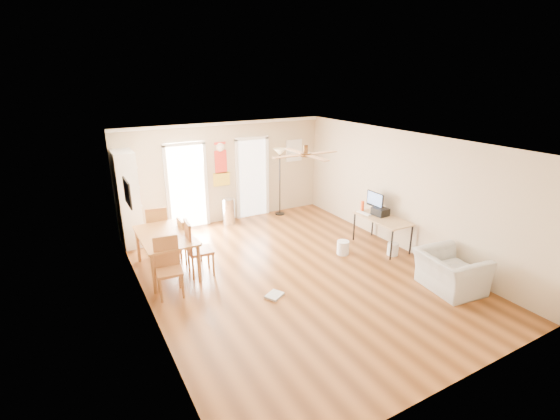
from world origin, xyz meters
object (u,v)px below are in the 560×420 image
dining_table (167,253)px  computer_desk (381,232)px  bookshelf (127,198)px  dining_chair_near (169,268)px  torchiere_lamp (280,182)px  wastebasket_a (343,248)px  dining_chair_right_b (200,248)px  printer (380,212)px  dining_chair_right_a (190,240)px  trash_can (229,211)px  wastebasket_b (393,249)px  dining_chair_far (157,229)px  armchair (450,272)px

dining_table → computer_desk: size_ratio=1.22×
bookshelf → dining_chair_near: size_ratio=2.06×
torchiere_lamp → wastebasket_a: bearing=-91.3°
dining_table → dining_chair_near: size_ratio=1.50×
dining_chair_right_b → torchiere_lamp: 3.83m
dining_table → computer_desk: bearing=-14.5°
torchiere_lamp → computer_desk: 3.23m
dining_chair_right_b → printer: dining_chair_right_b is taller
dining_chair_right_a → trash_can: size_ratio=1.35×
computer_desk → wastebasket_a: bearing=173.9°
bookshelf → computer_desk: bearing=-35.5°
dining_table → dining_chair_right_a: (0.55, 0.25, 0.07)m
dining_chair_right_b → printer: (4.05, -0.59, 0.23)m
dining_table → wastebasket_b: (4.45, -1.63, -0.26)m
trash_can → printer: 3.85m
dining_chair_right_b → wastebasket_a: 3.08m
wastebasket_b → dining_chair_far: bearing=148.8°
wastebasket_b → armchair: armchair is taller
dining_chair_right_b → torchiere_lamp: torchiere_lamp is taller
computer_desk → wastebasket_b: (-0.07, -0.46, -0.21)m
dining_chair_right_b → armchair: bearing=-121.6°
dining_chair_right_b → printer: bearing=-93.3°
dining_chair_right_a → trash_can: 2.21m
printer → dining_chair_right_b: bearing=168.9°
dining_table → printer: 4.72m
dining_table → dining_chair_right_b: size_ratio=1.43×
bookshelf → computer_desk: bookshelf is taller
bookshelf → dining_chair_right_a: bookshelf is taller
bookshelf → dining_chair_far: (0.43, -0.84, -0.55)m
dining_chair_right_b → dining_chair_far: 1.52m
dining_chair_near → computer_desk: 4.72m
bookshelf → wastebasket_a: bearing=-40.6°
dining_chair_right_a → wastebasket_a: dining_chair_right_a is taller
dining_chair_right_a → wastebasket_a: bearing=-115.2°
bookshelf → torchiere_lamp: bearing=-3.5°
dining_table → bookshelf: bearing=101.0°
dining_chair_right_b → computer_desk: bearing=-95.9°
printer → trash_can: bearing=128.9°
torchiere_lamp → dining_chair_right_b: bearing=-143.1°
bookshelf → armchair: 6.92m
bookshelf → torchiere_lamp: bookshelf is taller
dining_chair_right_b → trash_can: size_ratio=1.60×
torchiere_lamp → wastebasket_a: (-0.06, -2.94, -0.77)m
dining_chair_right_a → armchair: (3.75, -3.44, -0.12)m
computer_desk → printer: (0.07, 0.17, 0.43)m
dining_table → dining_chair_right_a: bearing=24.0°
wastebasket_a → wastebasket_b: size_ratio=1.11×
dining_table → dining_chair_right_a: size_ratio=1.69×
printer → torchiere_lamp: bearing=106.4°
dining_chair_right_b → dining_chair_near: size_ratio=1.05×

